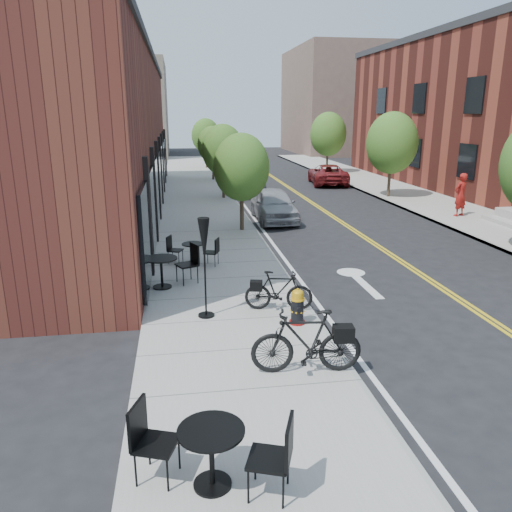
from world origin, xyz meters
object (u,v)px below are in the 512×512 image
bistro_set_a (212,449)px  parked_car_far (328,174)px  pedestrian (460,195)px  bistro_set_c (193,251)px  patio_umbrella (204,247)px  bicycle_left (306,342)px  fire_hydrant (297,307)px  parked_car_a (274,205)px  parked_car_c (239,168)px  bistro_set_b (161,268)px  parked_car_b (250,183)px  bicycle_right (279,291)px

bistro_set_a → parked_car_far: bearing=90.6°
bistro_set_a → pedestrian: pedestrian is taller
bistro_set_c → patio_umbrella: patio_umbrella is taller
patio_umbrella → pedestrian: patio_umbrella is taller
bicycle_left → fire_hydrant: bearing=176.5°
parked_car_a → parked_car_c: (0.35, 15.42, 0.01)m
fire_hydrant → patio_umbrella: bearing=136.4°
bistro_set_a → parked_car_a: (3.89, 16.30, 0.07)m
bistro_set_a → parked_car_a: size_ratio=0.47×
fire_hydrant → bistro_set_b: bearing=113.0°
bistro_set_b → parked_car_a: (4.70, 8.66, 0.05)m
parked_car_b → bistro_set_b: bearing=-103.9°
patio_umbrella → parked_car_b: (3.66, 18.27, -1.10)m
bistro_set_c → fire_hydrant: bearing=-45.3°
bistro_set_a → bicycle_right: bearing=90.7°
bistro_set_a → parked_car_b: parked_car_b is taller
bicycle_left → parked_car_b: 21.25m
bistro_set_b → parked_car_far: 22.29m
fire_hydrant → patio_umbrella: 2.46m
bistro_set_a → bistro_set_c: 9.70m
bistro_set_c → parked_car_far: bearing=82.8°
bicycle_left → bistro_set_b: bicycle_left is taller
patio_umbrella → bicycle_left: bearing=-60.4°
parked_car_b → bicycle_right: bearing=-93.7°
bicycle_right → parked_car_c: 26.22m
bicycle_left → bistro_set_b: bearing=-146.0°
parked_car_b → parked_car_far: (5.78, 3.54, -0.00)m
parked_car_far → patio_umbrella: bearing=74.4°
fire_hydrant → bistro_set_b: bistro_set_b is taller
parked_car_a → parked_car_far: (5.79, 11.00, -0.05)m
patio_umbrella → bistro_set_b: bearing=116.1°
bistro_set_b → fire_hydrant: bearing=-67.5°
parked_car_far → bistro_set_b: bearing=69.7°
bicycle_left → bicycle_right: bearing=-176.0°
parked_car_c → bistro_set_c: bearing=-97.6°
bicycle_right → bicycle_left: bearing=-170.4°
parked_car_a → pedestrian: size_ratio=2.17×
parked_car_b → parked_car_c: (0.33, 7.96, 0.06)m
bistro_set_c → parked_car_a: bearing=81.4°
fire_hydrant → bicycle_right: bearing=83.3°
fire_hydrant → bicycle_right: (-0.26, 0.84, 0.09)m
parked_car_c → parked_car_far: bearing=-36.0°
bicycle_right → bistro_set_c: 4.51m
bicycle_left → bistro_set_a: size_ratio=1.00×
bistro_set_b → bicycle_right: bearing=-60.2°
bistro_set_c → patio_umbrella: (0.15, -4.22, 1.23)m
fire_hydrant → parked_car_b: 19.07m
bicycle_left → bistro_set_a: 3.21m
bicycle_right → bistro_set_a: (-1.97, -5.60, 0.04)m
parked_car_c → bicycle_right: bearing=-91.9°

